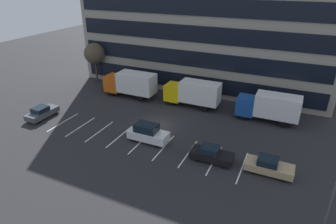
{
  "coord_description": "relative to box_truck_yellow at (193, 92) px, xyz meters",
  "views": [
    {
      "loc": [
        14.32,
        -28.07,
        16.87
      ],
      "look_at": [
        0.74,
        1.29,
        1.4
      ],
      "focal_mm": 31.07,
      "sensor_mm": 36.0,
      "label": 1
    }
  ],
  "objects": [
    {
      "name": "lot_markings",
      "position": [
        -1.81,
        -11.48,
        -2.04
      ],
      "size": [
        22.54,
        5.4,
        0.01
      ],
      "color": "silver",
      "rests_on": "ground_plane"
    },
    {
      "name": "office_building",
      "position": [
        -1.81,
        10.74,
        8.76
      ],
      "size": [
        38.91,
        13.69,
        21.6
      ],
      "color": "gray",
      "rests_on": "ground_plane"
    },
    {
      "name": "box_truck_yellow",
      "position": [
        0.0,
        0.0,
        0.0
      ],
      "size": [
        7.82,
        2.59,
        3.63
      ],
      "color": "yellow",
      "rests_on": "ground_plane"
    },
    {
      "name": "bare_tree",
      "position": [
        -18.81,
        3.14,
        2.7
      ],
      "size": [
        3.46,
        3.46,
        6.49
      ],
      "color": "#473323",
      "rests_on": "ground_plane"
    },
    {
      "name": "suv_white",
      "position": [
        -1.2,
        -10.92,
        -1.07
      ],
      "size": [
        4.47,
        1.89,
        2.02
      ],
      "color": "white",
      "rests_on": "ground_plane"
    },
    {
      "name": "sedan_black",
      "position": [
        6.27,
        -11.59,
        -1.33
      ],
      "size": [
        4.19,
        1.76,
        1.5
      ],
      "color": "black",
      "rests_on": "ground_plane"
    },
    {
      "name": "box_truck_blue",
      "position": [
        10.14,
        -0.3,
        -0.03
      ],
      "size": [
        7.69,
        2.55,
        3.57
      ],
      "color": "#194799",
      "rests_on": "ground_plane"
    },
    {
      "name": "box_truck_orange",
      "position": [
        -9.67,
        -0.56,
        0.07
      ],
      "size": [
        8.09,
        2.68,
        3.75
      ],
      "color": "#D85914",
      "rests_on": "ground_plane"
    },
    {
      "name": "sedan_tan",
      "position": [
        11.73,
        -11.27,
        -1.31
      ],
      "size": [
        4.35,
        1.82,
        1.56
      ],
      "color": "tan",
      "rests_on": "ground_plane"
    },
    {
      "name": "ground_plane",
      "position": [
        -1.81,
        -7.21,
        -2.04
      ],
      "size": [
        120.0,
        120.0,
        0.0
      ],
      "primitive_type": "plane",
      "color": "#262628"
    },
    {
      "name": "sedan_charcoal",
      "position": [
        -16.34,
        -11.55,
        -1.32
      ],
      "size": [
        1.79,
        4.28,
        1.53
      ],
      "color": "#474C51",
      "rests_on": "ground_plane"
    }
  ]
}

